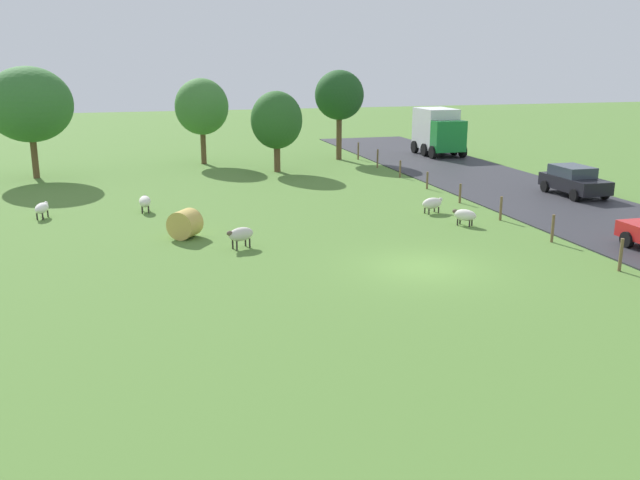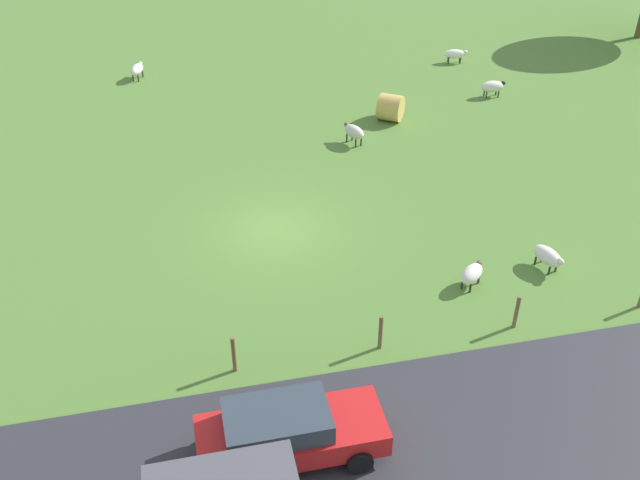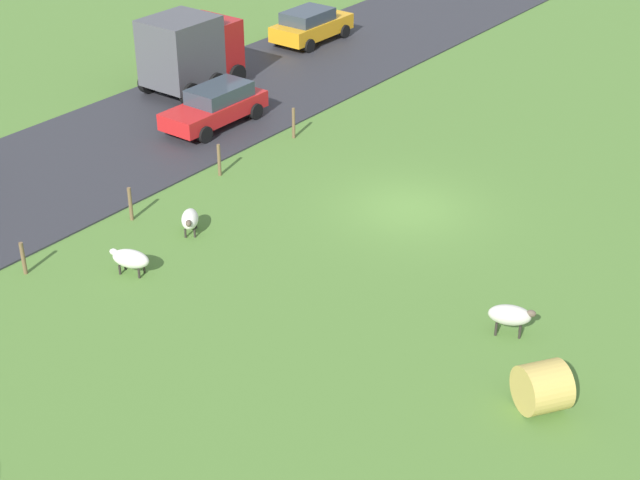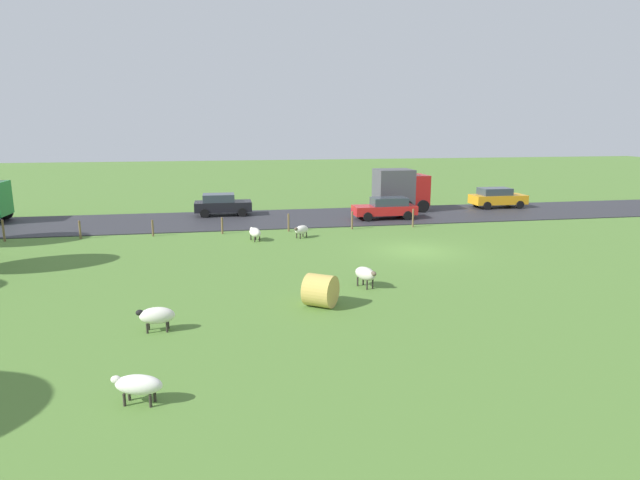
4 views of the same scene
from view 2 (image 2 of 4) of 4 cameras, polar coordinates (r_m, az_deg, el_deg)
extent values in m
plane|color=#517A33|center=(25.28, -3.51, 0.83)|extent=(160.00, 160.00, 0.00)
ellipsoid|color=beige|center=(30.80, 2.76, 8.70)|extent=(1.24, 0.96, 0.54)
ellipsoid|color=brown|center=(31.11, 2.15, 9.24)|extent=(0.31, 0.27, 0.20)
cylinder|color=#2D2823|center=(31.10, 2.17, 8.18)|extent=(0.07, 0.07, 0.37)
cylinder|color=#2D2823|center=(31.27, 2.60, 8.32)|extent=(0.07, 0.07, 0.37)
cylinder|color=#2D2823|center=(30.68, 2.89, 7.76)|extent=(0.07, 0.07, 0.37)
cylinder|color=#2D2823|center=(30.85, 3.32, 7.91)|extent=(0.07, 0.07, 0.37)
ellipsoid|color=silver|center=(36.43, 13.69, 11.92)|extent=(0.59, 1.14, 0.55)
ellipsoid|color=black|center=(36.60, 14.51, 12.11)|extent=(0.19, 0.27, 0.20)
cylinder|color=#2D2823|center=(36.82, 13.98, 11.49)|extent=(0.07, 0.07, 0.33)
cylinder|color=#2D2823|center=(36.57, 14.16, 11.30)|extent=(0.07, 0.07, 0.33)
cylinder|color=#2D2823|center=(36.58, 13.07, 11.47)|extent=(0.07, 0.07, 0.33)
cylinder|color=#2D2823|center=(36.32, 13.25, 11.27)|extent=(0.07, 0.07, 0.33)
ellipsoid|color=silver|center=(38.73, -14.51, 13.14)|extent=(1.25, 0.89, 0.50)
ellipsoid|color=silver|center=(39.15, -14.24, 13.60)|extent=(0.31, 0.26, 0.20)
cylinder|color=#2D2823|center=(39.17, -14.46, 12.84)|extent=(0.07, 0.07, 0.33)
cylinder|color=#2D2823|center=(39.07, -14.07, 12.83)|extent=(0.07, 0.07, 0.33)
cylinder|color=#2D2823|center=(38.64, -14.80, 12.48)|extent=(0.07, 0.07, 0.33)
cylinder|color=#2D2823|center=(38.53, -14.41, 12.48)|extent=(0.07, 0.07, 0.33)
ellipsoid|color=silver|center=(24.26, 17.83, -1.22)|extent=(1.25, 0.86, 0.55)
ellipsoid|color=silver|center=(23.91, 18.79, -1.64)|extent=(0.30, 0.25, 0.20)
cylinder|color=#2D2823|center=(24.39, 18.45, -2.15)|extent=(0.07, 0.07, 0.29)
cylinder|color=#2D2823|center=(24.20, 17.96, -2.37)|extent=(0.07, 0.07, 0.29)
cylinder|color=#2D2823|center=(24.71, 17.43, -1.41)|extent=(0.07, 0.07, 0.29)
cylinder|color=#2D2823|center=(24.52, 16.93, -1.62)|extent=(0.07, 0.07, 0.29)
ellipsoid|color=silver|center=(22.84, 12.11, -2.67)|extent=(1.07, 1.13, 0.52)
ellipsoid|color=brown|center=(23.14, 12.70, -1.84)|extent=(0.31, 0.31, 0.20)
cylinder|color=#2D2823|center=(23.30, 12.02, -2.87)|extent=(0.07, 0.07, 0.29)
cylinder|color=#2D2823|center=(23.22, 12.64, -3.12)|extent=(0.07, 0.07, 0.29)
cylinder|color=#2D2823|center=(22.88, 11.36, -3.57)|extent=(0.07, 0.07, 0.29)
cylinder|color=#2D2823|center=(22.79, 12.00, -3.83)|extent=(0.07, 0.07, 0.29)
ellipsoid|color=white|center=(40.43, 10.79, 14.49)|extent=(0.77, 1.25, 0.48)
ellipsoid|color=silver|center=(40.47, 11.61, 14.59)|extent=(0.24, 0.30, 0.20)
cylinder|color=#2D2823|center=(40.71, 11.18, 14.08)|extent=(0.07, 0.07, 0.31)
cylinder|color=#2D2823|center=(40.47, 11.22, 13.95)|extent=(0.07, 0.07, 0.31)
cylinder|color=#2D2823|center=(40.63, 10.26, 14.14)|extent=(0.07, 0.07, 0.31)
cylinder|color=#2D2823|center=(40.38, 10.30, 14.01)|extent=(0.07, 0.07, 0.31)
cylinder|color=tan|center=(33.13, 5.70, 10.55)|extent=(1.58, 1.54, 1.20)
cylinder|color=brown|center=(19.56, -6.94, -9.12)|extent=(0.12, 0.12, 1.20)
cylinder|color=brown|center=(20.16, 4.89, -7.42)|extent=(0.12, 0.12, 1.16)
cylinder|color=brown|center=(21.55, 15.53, -5.60)|extent=(0.12, 0.12, 1.13)
cube|color=red|center=(17.43, -2.31, -15.41)|extent=(1.70, 4.47, 0.63)
cube|color=#333D47|center=(16.94, -3.50, -14.29)|extent=(1.50, 2.46, 0.56)
cylinder|color=black|center=(18.41, 1.78, -13.31)|extent=(0.22, 0.64, 0.64)
cylinder|color=black|center=(17.36, 3.21, -17.37)|extent=(0.22, 0.64, 0.64)
cylinder|color=black|center=(18.13, -7.46, -14.69)|extent=(0.22, 0.64, 0.64)
camera|label=1|loc=(36.81, -45.09, 14.60)|focal=38.71mm
camera|label=3|loc=(44.09, 29.26, 31.48)|focal=53.29mm
camera|label=4|loc=(49.59, 3.33, 25.91)|focal=30.00mm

